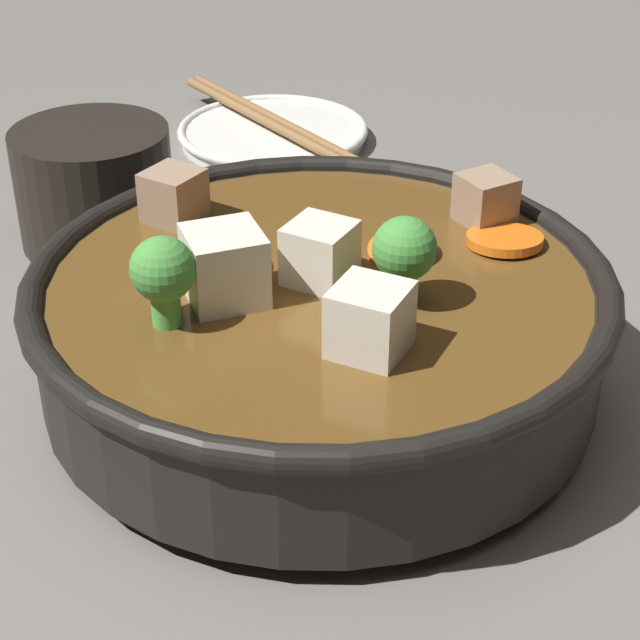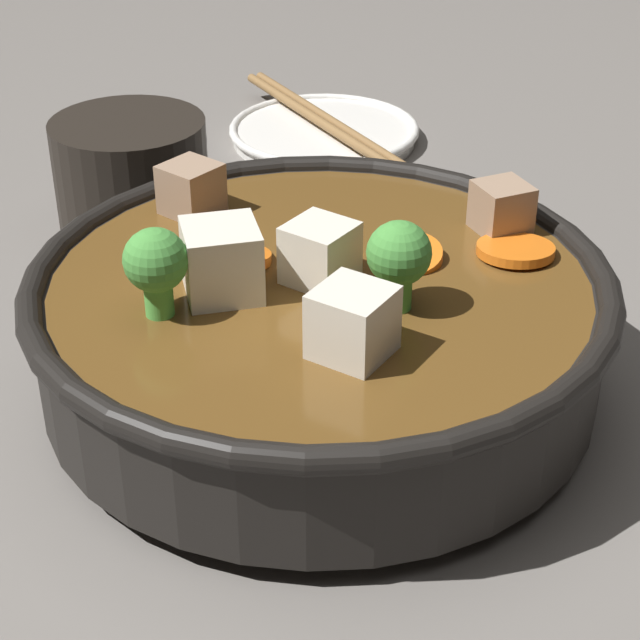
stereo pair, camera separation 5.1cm
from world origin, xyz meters
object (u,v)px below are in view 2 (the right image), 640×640
at_px(chopsticks_pair, 324,120).
at_px(side_saucer, 324,132).
at_px(dark_mug, 133,176).
at_px(stirfry_bowl, 320,317).

bearing_deg(chopsticks_pair, side_saucer, 0.00).
bearing_deg(dark_mug, side_saucer, -3.11).
xyz_separation_m(stirfry_bowl, dark_mug, (0.08, 0.20, -0.01)).
relative_size(side_saucer, chopsticks_pair, 0.67).
height_order(dark_mug, chopsticks_pair, dark_mug).
xyz_separation_m(side_saucer, dark_mug, (-0.19, 0.01, 0.03)).
distance_m(stirfry_bowl, dark_mug, 0.22).
distance_m(dark_mug, chopsticks_pair, 0.19).
distance_m(side_saucer, chopsticks_pair, 0.01).
height_order(side_saucer, chopsticks_pair, chopsticks_pair).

